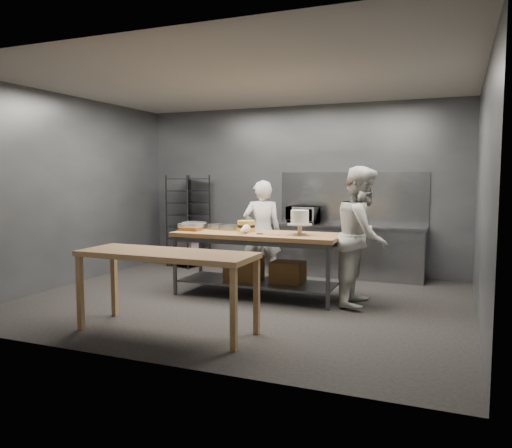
{
  "coord_description": "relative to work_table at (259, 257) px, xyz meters",
  "views": [
    {
      "loc": [
        2.74,
        -6.28,
        1.72
      ],
      "look_at": [
        0.08,
        0.26,
        1.05
      ],
      "focal_mm": 35.0,
      "sensor_mm": 36.0,
      "label": 1
    }
  ],
  "objects": [
    {
      "name": "splashback_panel",
      "position": [
        0.89,
        2.15,
        0.78
      ],
      "size": [
        2.6,
        0.02,
        0.9
      ],
      "primitive_type": "cube",
      "color": "slate",
      "rests_on": "back_counter"
    },
    {
      "name": "offset_spatula",
      "position": [
        0.17,
        -0.19,
        0.35
      ],
      "size": [
        0.36,
        0.02,
        0.02
      ],
      "color": "slate",
      "rests_on": "work_table"
    },
    {
      "name": "layer_cake",
      "position": [
        -0.24,
        0.08,
        0.43
      ],
      "size": [
        0.26,
        0.26,
        0.16
      ],
      "color": "gold",
      "rests_on": "work_table"
    },
    {
      "name": "microwave",
      "position": [
        0.1,
        1.85,
        0.48
      ],
      "size": [
        0.54,
        0.37,
        0.3
      ],
      "primitive_type": "imported",
      "color": "black",
      "rests_on": "back_counter"
    },
    {
      "name": "chef_behind",
      "position": [
        -0.26,
        0.77,
        0.26
      ],
      "size": [
        0.71,
        0.59,
        1.67
      ],
      "primitive_type": "imported",
      "rotation": [
        0.0,
        0.0,
        3.5
      ],
      "color": "white",
      "rests_on": "ground"
    },
    {
      "name": "back_counter",
      "position": [
        0.89,
        1.85,
        -0.12
      ],
      "size": [
        2.6,
        0.6,
        0.9
      ],
      "color": "slate",
      "rests_on": "ground"
    },
    {
      "name": "ground",
      "position": [
        -0.11,
        -0.33,
        -0.57
      ],
      "size": [
        6.0,
        6.0,
        0.0
      ],
      "primitive_type": "plane",
      "color": "black",
      "rests_on": "ground"
    },
    {
      "name": "chef_right",
      "position": [
        1.46,
        0.06,
        0.36
      ],
      "size": [
        0.71,
        0.91,
        1.86
      ],
      "primitive_type": "imported",
      "rotation": [
        0.0,
        0.0,
        1.58
      ],
      "color": "silver",
      "rests_on": "ground"
    },
    {
      "name": "piping_bag",
      "position": [
        -0.14,
        -0.26,
        0.41
      ],
      "size": [
        0.18,
        0.39,
        0.12
      ],
      "primitive_type": "cone",
      "rotation": [
        1.57,
        0.0,
        0.16
      ],
      "color": "white",
      "rests_on": "work_table"
    },
    {
      "name": "back_wall",
      "position": [
        -0.11,
        2.17,
        0.93
      ],
      "size": [
        6.0,
        0.04,
        3.0
      ],
      "primitive_type": "cube",
      "color": "#4C4F54",
      "rests_on": "ground"
    },
    {
      "name": "speed_rack",
      "position": [
        -2.18,
        1.77,
        0.28
      ],
      "size": [
        0.75,
        0.78,
        1.75
      ],
      "color": "black",
      "rests_on": "ground"
    },
    {
      "name": "work_table",
      "position": [
        0.0,
        0.0,
        0.0
      ],
      "size": [
        2.4,
        0.9,
        0.92
      ],
      "color": "#9B663E",
      "rests_on": "ground"
    },
    {
      "name": "cake_pans",
      "position": [
        -0.8,
        0.19,
        0.39
      ],
      "size": [
        0.78,
        0.31,
        0.07
      ],
      "color": "gray",
      "rests_on": "work_table"
    },
    {
      "name": "frosted_cake_stand",
      "position": [
        0.63,
        -0.08,
        0.57
      ],
      "size": [
        0.34,
        0.34,
        0.35
      ],
      "color": "#BEB498",
      "rests_on": "work_table"
    },
    {
      "name": "near_counter",
      "position": [
        -0.32,
        -1.96,
        0.24
      ],
      "size": [
        2.0,
        0.7,
        0.9
      ],
      "color": "#8C5F3A",
      "rests_on": "ground"
    },
    {
      "name": "pastry_clamshells",
      "position": [
        -1.09,
        -0.02,
        0.4
      ],
      "size": [
        0.38,
        0.45,
        0.11
      ],
      "color": "#A06820",
      "rests_on": "work_table"
    }
  ]
}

